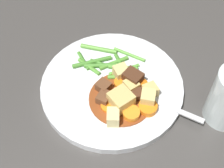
% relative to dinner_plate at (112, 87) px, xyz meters
% --- Properties ---
extents(ground_plane, '(3.00, 3.00, 0.00)m').
position_rel_dinner_plate_xyz_m(ground_plane, '(0.00, 0.00, -0.01)').
color(ground_plane, '#423F3D').
extents(dinner_plate, '(0.28, 0.28, 0.02)m').
position_rel_dinner_plate_xyz_m(dinner_plate, '(0.00, 0.00, 0.00)').
color(dinner_plate, white).
rests_on(dinner_plate, ground_plane).
extents(stew_sauce, '(0.12, 0.12, 0.00)m').
position_rel_dinner_plate_xyz_m(stew_sauce, '(0.04, 0.00, 0.01)').
color(stew_sauce, brown).
rests_on(stew_sauce, dinner_plate).
extents(carrot_slice_0, '(0.04, 0.04, 0.01)m').
position_rel_dinner_plate_xyz_m(carrot_slice_0, '(0.05, -0.03, 0.01)').
color(carrot_slice_0, orange).
rests_on(carrot_slice_0, dinner_plate).
extents(carrot_slice_1, '(0.03, 0.03, 0.01)m').
position_rel_dinner_plate_xyz_m(carrot_slice_1, '(0.01, 0.01, 0.01)').
color(carrot_slice_1, orange).
rests_on(carrot_slice_1, dinner_plate).
extents(carrot_slice_2, '(0.04, 0.04, 0.01)m').
position_rel_dinner_plate_xyz_m(carrot_slice_2, '(0.08, 0.00, 0.02)').
color(carrot_slice_2, orange).
rests_on(carrot_slice_2, dinner_plate).
extents(carrot_slice_3, '(0.04, 0.04, 0.01)m').
position_rel_dinner_plate_xyz_m(carrot_slice_3, '(0.08, 0.03, 0.01)').
color(carrot_slice_3, orange).
rests_on(carrot_slice_3, dinner_plate).
extents(carrot_slice_4, '(0.04, 0.04, 0.01)m').
position_rel_dinner_plate_xyz_m(carrot_slice_4, '(0.03, 0.04, 0.01)').
color(carrot_slice_4, orange).
rests_on(carrot_slice_4, dinner_plate).
extents(potato_chunk_0, '(0.04, 0.04, 0.03)m').
position_rel_dinner_plate_xyz_m(potato_chunk_0, '(0.07, 0.04, 0.02)').
color(potato_chunk_0, '#E5CC7A').
rests_on(potato_chunk_0, dinner_plate).
extents(potato_chunk_1, '(0.04, 0.04, 0.03)m').
position_rel_dinner_plate_xyz_m(potato_chunk_1, '(0.05, -0.01, 0.02)').
color(potato_chunk_1, '#DBBC6B').
rests_on(potato_chunk_1, dinner_plate).
extents(potato_chunk_2, '(0.02, 0.03, 0.02)m').
position_rel_dinner_plate_xyz_m(potato_chunk_2, '(0.05, 0.05, 0.02)').
color(potato_chunk_2, '#DBBC6B').
rests_on(potato_chunk_2, dinner_plate).
extents(potato_chunk_3, '(0.03, 0.03, 0.03)m').
position_rel_dinner_plate_xyz_m(potato_chunk_3, '(0.07, -0.03, 0.02)').
color(potato_chunk_3, '#EAD68C').
rests_on(potato_chunk_3, dinner_plate).
extents(potato_chunk_4, '(0.03, 0.03, 0.02)m').
position_rel_dinner_plate_xyz_m(potato_chunk_4, '(0.03, 0.03, 0.02)').
color(potato_chunk_4, '#DBBC6B').
rests_on(potato_chunk_4, dinner_plate).
extents(potato_chunk_5, '(0.03, 0.03, 0.03)m').
position_rel_dinner_plate_xyz_m(potato_chunk_5, '(-0.01, 0.02, 0.02)').
color(potato_chunk_5, '#E5CC7A').
rests_on(potato_chunk_5, dinner_plate).
extents(meat_chunk_0, '(0.03, 0.03, 0.02)m').
position_rel_dinner_plate_xyz_m(meat_chunk_0, '(0.01, -0.02, 0.02)').
color(meat_chunk_0, brown).
rests_on(meat_chunk_0, dinner_plate).
extents(meat_chunk_1, '(0.04, 0.04, 0.03)m').
position_rel_dinner_plate_xyz_m(meat_chunk_1, '(0.02, 0.04, 0.02)').
color(meat_chunk_1, '#4C2B19').
rests_on(meat_chunk_1, dinner_plate).
extents(meat_chunk_2, '(0.03, 0.03, 0.02)m').
position_rel_dinner_plate_xyz_m(meat_chunk_2, '(0.03, -0.03, 0.02)').
color(meat_chunk_2, brown).
rests_on(meat_chunk_2, dinner_plate).
extents(meat_chunk_3, '(0.03, 0.03, 0.02)m').
position_rel_dinner_plate_xyz_m(meat_chunk_3, '(0.05, 0.03, 0.02)').
color(meat_chunk_3, '#4C2B19').
rests_on(meat_chunk_3, dinner_plate).
extents(green_bean_0, '(0.03, 0.06, 0.01)m').
position_rel_dinner_plate_xyz_m(green_bean_0, '(-0.01, 0.02, 0.01)').
color(green_bean_0, '#599E38').
rests_on(green_bean_0, dinner_plate).
extents(green_bean_1, '(0.06, 0.03, 0.01)m').
position_rel_dinner_plate_xyz_m(green_bean_1, '(-0.06, -0.02, 0.01)').
color(green_bean_1, '#599E38').
rests_on(green_bean_1, dinner_plate).
extents(green_bean_2, '(0.05, 0.01, 0.01)m').
position_rel_dinner_plate_xyz_m(green_bean_2, '(-0.08, -0.03, 0.01)').
color(green_bean_2, '#4C8E33').
rests_on(green_bean_2, dinner_plate).
extents(green_bean_3, '(0.08, 0.01, 0.01)m').
position_rel_dinner_plate_xyz_m(green_bean_3, '(-0.02, 0.04, 0.01)').
color(green_bean_3, '#4C8E33').
rests_on(green_bean_3, dinner_plate).
extents(green_bean_4, '(0.06, 0.06, 0.01)m').
position_rel_dinner_plate_xyz_m(green_bean_4, '(-0.09, 0.01, 0.01)').
color(green_bean_4, '#66AD42').
rests_on(green_bean_4, dinner_plate).
extents(green_bean_5, '(0.02, 0.08, 0.01)m').
position_rel_dinner_plate_xyz_m(green_bean_5, '(-0.06, -0.01, 0.01)').
color(green_bean_5, '#4C8E33').
rests_on(green_bean_5, dinner_plate).
extents(green_bean_6, '(0.01, 0.06, 0.01)m').
position_rel_dinner_plate_xyz_m(green_bean_6, '(-0.02, 0.04, 0.01)').
color(green_bean_6, '#66AD42').
rests_on(green_bean_6, dinner_plate).
extents(green_bean_7, '(0.01, 0.06, 0.01)m').
position_rel_dinner_plate_xyz_m(green_bean_7, '(-0.04, 0.03, 0.01)').
color(green_bean_7, '#599E38').
rests_on(green_bean_7, dinner_plate).
extents(green_bean_8, '(0.04, 0.08, 0.01)m').
position_rel_dinner_plate_xyz_m(green_bean_8, '(-0.05, 0.01, 0.01)').
color(green_bean_8, '#4C8E33').
rests_on(green_bean_8, dinner_plate).
extents(green_bean_9, '(0.05, 0.04, 0.01)m').
position_rel_dinner_plate_xyz_m(green_bean_9, '(-0.05, 0.01, 0.01)').
color(green_bean_9, '#4C8E33').
rests_on(green_bean_9, dinner_plate).
extents(green_bean_10, '(0.06, 0.05, 0.01)m').
position_rel_dinner_plate_xyz_m(green_bean_10, '(-0.05, 0.06, 0.01)').
color(green_bean_10, '#66AD42').
rests_on(green_bean_10, dinner_plate).
extents(green_bean_11, '(0.07, 0.03, 0.01)m').
position_rel_dinner_plate_xyz_m(green_bean_11, '(-0.01, 0.03, 0.01)').
color(green_bean_11, '#4C8E33').
rests_on(green_bean_11, dinner_plate).
extents(green_bean_12, '(0.04, 0.05, 0.01)m').
position_rel_dinner_plate_xyz_m(green_bean_12, '(-0.02, 0.04, 0.01)').
color(green_bean_12, '#599E38').
rests_on(green_bean_12, dinner_plate).
extents(fork, '(0.15, 0.12, 0.00)m').
position_rel_dinner_plate_xyz_m(fork, '(0.07, 0.05, 0.01)').
color(fork, silver).
rests_on(fork, dinner_plate).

